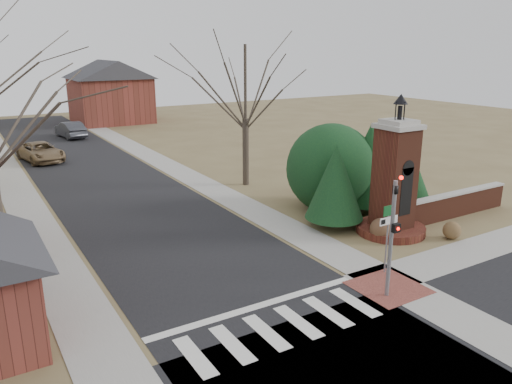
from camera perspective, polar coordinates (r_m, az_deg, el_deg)
ground at (r=15.64m, az=4.75°, el=-16.44°), size 120.00×120.00×0.00m
main_street at (r=34.55m, az=-17.13°, el=1.39°), size 8.00×70.00×0.01m
crosswalk_zone at (r=16.19m, az=3.04°, el=-15.14°), size 8.00×2.20×0.02m
stop_bar at (r=17.28m, az=0.17°, el=-12.94°), size 8.00×0.35×0.02m
sidewalk_right_main at (r=36.09m, az=-9.14°, el=2.54°), size 2.00×60.00×0.02m
sidewalk_left at (r=33.74m, az=-25.67°, el=0.15°), size 2.00×60.00×0.02m
curb_apron at (r=19.11m, az=14.89°, el=-10.49°), size 2.40×2.40×0.02m
traffic_signal_pole at (r=17.50m, az=15.35°, el=-3.88°), size 0.28×0.41×4.50m
sign_post at (r=19.52m, az=14.86°, el=-3.73°), size 0.90×0.07×2.75m
brick_gate_monument at (r=23.79m, az=15.47°, el=0.37°), size 3.20×3.20×6.47m
brick_garden_wall at (r=27.56m, az=21.71°, el=-1.32°), size 7.50×0.50×1.30m
house_distant_right at (r=60.86m, az=-16.36°, el=11.10°), size 8.80×8.80×7.30m
evergreen_near at (r=23.94m, az=9.05°, el=1.20°), size 2.80×2.80×4.10m
evergreen_mid at (r=26.90m, az=12.83°, el=3.31°), size 3.40×3.40×4.70m
evergreen_far at (r=27.81m, az=17.15°, el=1.92°), size 2.40×2.40×3.30m
evergreen_mass at (r=26.90m, az=8.58°, el=3.10°), size 4.80×4.80×4.80m
bare_tree_3 at (r=30.74m, az=-1.24°, el=12.99°), size 7.00×7.00×9.70m
pickup_truck at (r=41.67m, az=-23.37°, el=4.24°), size 3.21×5.48×1.43m
distant_car at (r=51.53m, az=-20.45°, el=6.70°), size 2.23×4.93×1.57m
dry_shrub_left at (r=23.31m, az=14.09°, el=-4.14°), size 1.02×1.02×1.02m
dry_shrub_right at (r=24.44m, az=21.48°, el=-4.11°), size 0.81×0.81×0.81m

